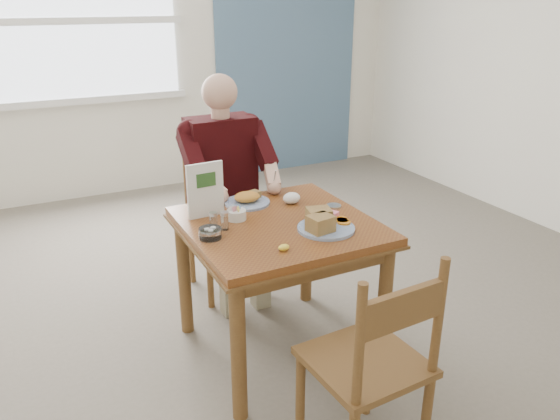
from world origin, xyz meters
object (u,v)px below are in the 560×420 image
chair_far (223,218)px  near_plate (323,223)px  diner (226,172)px  table (278,242)px  far_plate (248,199)px  chair_near (372,365)px

chair_far → near_plate: 1.04m
chair_far → near_plate: (0.15, -0.98, 0.31)m
diner → chair_far: bearing=90.0°
table → far_plate: size_ratio=2.95×
chair_far → chair_near: same height
chair_far → near_plate: size_ratio=3.21×
table → far_plate: bearing=96.3°
diner → table: bearing=-90.0°
far_plate → diner: bearing=85.2°
table → near_plate: bearing=-51.4°
table → diner: 0.73m
chair_far → chair_near: 1.66m
table → near_plate: size_ratio=3.11×
chair_far → far_plate: size_ratio=3.05×
chair_near → table: bearing=88.2°
table → chair_near: size_ratio=0.97×
table → near_plate: near_plate is taller
near_plate → chair_near: bearing=-104.6°
table → far_plate: (-0.03, 0.30, 0.14)m
chair_far → diner: 0.34m
table → far_plate: far_plate is taller
chair_far → near_plate: bearing=-81.4°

